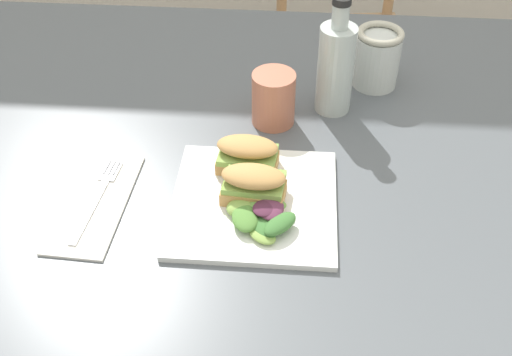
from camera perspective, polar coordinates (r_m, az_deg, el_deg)
name	(u,v)px	position (r m, az deg, el deg)	size (l,w,h in m)	color
dining_table	(241,191)	(1.16, -1.35, -1.12)	(1.43, 0.98, 0.74)	#51565B
chair_wooden_far	(341,39)	(2.01, 7.54, 12.22)	(0.45, 0.45, 0.87)	tan
plate_lunch	(254,203)	(0.97, -0.18, -2.22)	(0.25, 0.25, 0.01)	white
sandwich_half_front	(254,184)	(0.96, -0.21, -0.52)	(0.10, 0.07, 0.06)	tan
sandwich_half_back	(247,156)	(1.01, -0.78, 1.99)	(0.10, 0.07, 0.06)	tan
salad_mixed_greens	(261,214)	(0.93, 0.42, -3.20)	(0.12, 0.12, 0.02)	#84A84C
napkin_folded	(95,203)	(1.01, -14.14, -2.14)	(0.10, 0.23, 0.00)	silver
fork_on_napkin	(99,193)	(1.02, -13.83, -1.34)	(0.04, 0.19, 0.00)	silver
bottle_cold_brew	(335,72)	(1.14, 7.07, 9.39)	(0.06, 0.06, 0.22)	#472819
mason_jar_iced_tea	(377,61)	(1.24, 10.72, 10.25)	(0.09, 0.09, 0.11)	gold
cup_extra_side	(273,99)	(1.12, 1.56, 7.09)	(0.08, 0.08, 0.10)	#B2664C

